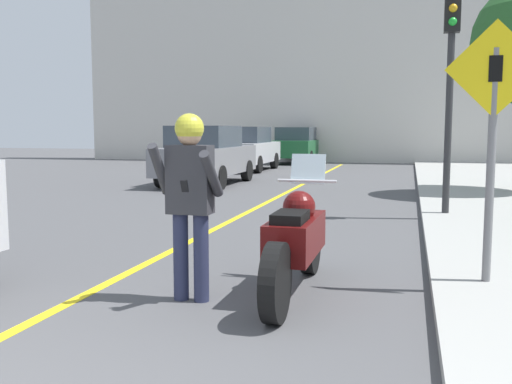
{
  "coord_description": "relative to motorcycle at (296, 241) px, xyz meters",
  "views": [
    {
      "loc": [
        2.36,
        -1.94,
        1.57
      ],
      "look_at": [
        0.89,
        3.52,
        0.95
      ],
      "focal_mm": 40.0,
      "sensor_mm": 36.0,
      "label": 1
    }
  ],
  "objects": [
    {
      "name": "parked_car_grey",
      "position": [
        -4.63,
        10.21,
        0.34
      ],
      "size": [
        1.88,
        4.2,
        1.68
      ],
      "color": "black",
      "rests_on": "ground"
    },
    {
      "name": "road_center_line",
      "position": [
        -1.94,
        2.67,
        -0.51
      ],
      "size": [
        0.12,
        36.0,
        0.01
      ],
      "color": "yellow",
      "rests_on": "ground"
    },
    {
      "name": "motorcycle",
      "position": [
        0.0,
        0.0,
        0.0
      ],
      "size": [
        0.62,
        2.35,
        1.32
      ],
      "color": "black",
      "rests_on": "ground"
    },
    {
      "name": "parked_car_green",
      "position": [
        -4.12,
        21.21,
        0.34
      ],
      "size": [
        1.88,
        4.2,
        1.68
      ],
      "color": "black",
      "rests_on": "ground"
    },
    {
      "name": "traffic_light",
      "position": [
        1.66,
        5.18,
        2.28
      ],
      "size": [
        0.26,
        0.3,
        3.86
      ],
      "color": "#2D2D30",
      "rests_on": "sidewalk_curb"
    },
    {
      "name": "parked_car_silver",
      "position": [
        -5.1,
        15.91,
        0.34
      ],
      "size": [
        1.88,
        4.2,
        1.68
      ],
      "color": "black",
      "rests_on": "ground"
    },
    {
      "name": "crossing_sign",
      "position": [
        1.77,
        0.51,
        1.09
      ],
      "size": [
        0.91,
        0.08,
        2.47
      ],
      "color": "slate",
      "rests_on": "sidewalk_curb"
    },
    {
      "name": "person_biker",
      "position": [
        -0.89,
        -0.46,
        0.54
      ],
      "size": [
        0.59,
        0.47,
        1.72
      ],
      "color": "#282D4C",
      "rests_on": "ground"
    },
    {
      "name": "building_backdrop",
      "position": [
        -1.34,
        22.67,
        4.35
      ],
      "size": [
        28.0,
        1.2,
        9.73
      ],
      "color": "beige",
      "rests_on": "ground"
    }
  ]
}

